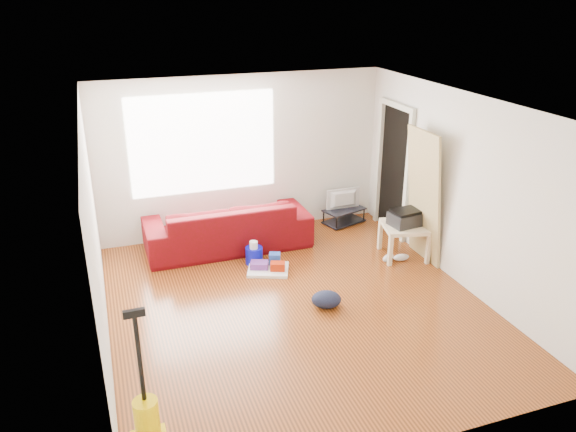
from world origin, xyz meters
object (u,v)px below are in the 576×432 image
object	(u,v)px
sofa	(228,247)
cleaning_tray	(269,266)
side_table	(404,230)
bucket	(254,263)
tv_stand	(344,215)
vacuum	(149,432)
backpack	(326,307)

from	to	relation	value
sofa	cleaning_tray	xyz separation A→B (m)	(0.35, -0.95, 0.06)
cleaning_tray	side_table	bearing A→B (deg)	-6.04
sofa	bucket	xyz separation A→B (m)	(0.22, -0.66, 0.00)
sofa	tv_stand	distance (m)	2.08
bucket	sofa	bearing A→B (deg)	108.53
tv_stand	cleaning_tray	world-z (taller)	tv_stand
bucket	cleaning_tray	world-z (taller)	cleaning_tray
cleaning_tray	vacuum	size ratio (longest dim) A/B	0.48
sofa	vacuum	bearing A→B (deg)	67.30
sofa	backpack	size ratio (longest dim) A/B	6.62
cleaning_tray	vacuum	bearing A→B (deg)	-124.17
tv_stand	bucket	distance (m)	2.06
sofa	side_table	distance (m)	2.66
vacuum	side_table	bearing A→B (deg)	33.32
bucket	tv_stand	bearing A→B (deg)	26.91
side_table	cleaning_tray	distance (m)	2.04
sofa	cleaning_tray	size ratio (longest dim) A/B	3.61
tv_stand	side_table	world-z (taller)	side_table
sofa	tv_stand	bearing A→B (deg)	-172.51
bucket	cleaning_tray	bearing A→B (deg)	-65.29
side_table	cleaning_tray	world-z (taller)	side_table
sofa	bucket	world-z (taller)	sofa
side_table	vacuum	bearing A→B (deg)	-146.05
backpack	bucket	bearing A→B (deg)	125.14
cleaning_tray	backpack	distance (m)	1.21
backpack	vacuum	distance (m)	2.91
backpack	vacuum	size ratio (longest dim) A/B	0.26
tv_stand	vacuum	distance (m)	5.48
tv_stand	side_table	xyz separation A→B (m)	(0.30, -1.43, 0.28)
sofa	side_table	xyz separation A→B (m)	(2.35, -1.16, 0.42)
tv_stand	vacuum	bearing A→B (deg)	-149.35
vacuum	tv_stand	bearing A→B (deg)	47.60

